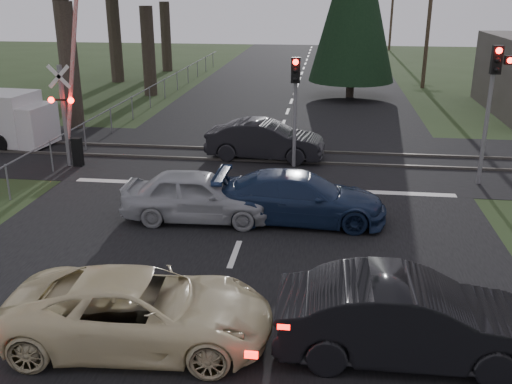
% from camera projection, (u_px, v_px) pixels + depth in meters
% --- Properties ---
extents(ground, '(120.00, 120.00, 0.00)m').
position_uv_depth(ground, '(211.00, 318.00, 11.77)').
color(ground, '#273719').
rests_on(ground, ground).
extents(road, '(14.00, 100.00, 0.01)m').
position_uv_depth(road, '(265.00, 172.00, 21.10)').
color(road, black).
rests_on(road, ground).
extents(rail_corridor, '(120.00, 8.00, 0.01)m').
position_uv_depth(rail_corridor, '(271.00, 157.00, 22.97)').
color(rail_corridor, black).
rests_on(rail_corridor, ground).
extents(stop_line, '(13.00, 0.35, 0.00)m').
position_uv_depth(stop_line, '(259.00, 187.00, 19.42)').
color(stop_line, silver).
rests_on(stop_line, ground).
extents(rail_near, '(120.00, 0.12, 0.10)m').
position_uv_depth(rail_near, '(269.00, 161.00, 22.21)').
color(rail_near, '#59544C').
rests_on(rail_near, ground).
extents(rail_far, '(120.00, 0.12, 0.10)m').
position_uv_depth(rail_far, '(273.00, 150.00, 23.70)').
color(rail_far, '#59544C').
rests_on(rail_far, ground).
extents(crossing_signal, '(1.62, 0.38, 6.96)m').
position_uv_depth(crossing_signal, '(70.00, 113.00, 21.08)').
color(crossing_signal, slate).
rests_on(crossing_signal, ground).
extents(traffic_signal_right, '(0.68, 0.48, 4.70)m').
position_uv_depth(traffic_signal_right, '(494.00, 89.00, 18.59)').
color(traffic_signal_right, slate).
rests_on(traffic_signal_right, ground).
extents(traffic_signal_center, '(0.32, 0.48, 4.10)m').
position_uv_depth(traffic_signal_center, '(295.00, 94.00, 20.67)').
color(traffic_signal_center, slate).
rests_on(traffic_signal_center, ground).
extents(utility_pole_mid, '(1.80, 0.26, 9.00)m').
position_uv_depth(utility_pole_mid, '(429.00, 15.00, 37.16)').
color(utility_pole_mid, '#4C3D2D').
rests_on(utility_pole_mid, ground).
extents(utility_pole_far, '(1.80, 0.26, 9.00)m').
position_uv_depth(utility_pole_far, '(392.00, 5.00, 60.50)').
color(utility_pole_far, '#4C3D2D').
rests_on(utility_pole_far, ground).
extents(fence_left, '(0.10, 36.00, 1.20)m').
position_uv_depth(fence_left, '(158.00, 103.00, 33.71)').
color(fence_left, slate).
rests_on(fence_left, ground).
extents(cream_coupe, '(5.16, 2.66, 1.39)m').
position_uv_depth(cream_coupe, '(141.00, 310.00, 10.74)').
color(cream_coupe, beige).
rests_on(cream_coupe, ground).
extents(dark_hatchback, '(4.84, 1.75, 1.58)m').
position_uv_depth(dark_hatchback, '(408.00, 319.00, 10.28)').
color(dark_hatchback, black).
rests_on(dark_hatchback, ground).
extents(silver_car, '(4.41, 1.91, 1.48)m').
position_uv_depth(silver_car, '(198.00, 196.00, 16.53)').
color(silver_car, '#9EA1A6').
rests_on(silver_car, ground).
extents(blue_sedan, '(4.94, 2.03, 1.43)m').
position_uv_depth(blue_sedan, '(300.00, 197.00, 16.45)').
color(blue_sedan, '#162544').
rests_on(blue_sedan, ground).
extents(dark_car_far, '(4.70, 1.92, 1.52)m').
position_uv_depth(dark_car_far, '(265.00, 140.00, 22.46)').
color(dark_car_far, black).
rests_on(dark_car_far, ground).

